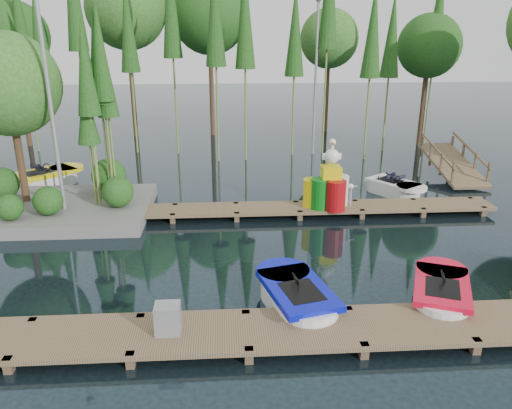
{
  "coord_description": "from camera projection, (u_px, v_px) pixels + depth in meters",
  "views": [
    {
      "loc": [
        -0.38,
        -12.83,
        5.81
      ],
      "look_at": [
        0.5,
        0.5,
        1.1
      ],
      "focal_mm": 35.0,
      "sensor_mm": 36.0,
      "label": 1
    }
  ],
  "objects": [
    {
      "name": "lamp_rear",
      "position": [
        316.0,
        64.0,
        23.22
      ],
      "size": [
        0.3,
        0.3,
        7.25
      ],
      "color": "gray",
      "rests_on": "ground"
    },
    {
      "name": "tree_screen",
      "position": [
        183.0,
        22.0,
        21.85
      ],
      "size": [
        34.42,
        18.53,
        10.31
      ],
      "color": "#47321E",
      "rests_on": "ground"
    },
    {
      "name": "drum_cluster",
      "position": [
        331.0,
        188.0,
        16.1
      ],
      "size": [
        1.31,
        1.2,
        2.26
      ],
      "color": "#0B6B14",
      "rests_on": "far_dock"
    },
    {
      "name": "boat_yellow_far",
      "position": [
        46.0,
        179.0,
        19.44
      ],
      "size": [
        2.99,
        2.95,
        1.45
      ],
      "rotation": [
        0.0,
        0.0,
        0.42
      ],
      "color": "white",
      "rests_on": "ground"
    },
    {
      "name": "far_dock",
      "position": [
        267.0,
        209.0,
        16.37
      ],
      "size": [
        15.0,
        1.2,
        0.5
      ],
      "color": "brown",
      "rests_on": "ground"
    },
    {
      "name": "ramp",
      "position": [
        452.0,
        163.0,
        20.51
      ],
      "size": [
        1.5,
        3.94,
        1.49
      ],
      "color": "brown",
      "rests_on": "ground"
    },
    {
      "name": "near_dock",
      "position": [
        247.0,
        332.0,
        9.72
      ],
      "size": [
        18.0,
        1.5,
        0.5
      ],
      "color": "brown",
      "rests_on": "ground"
    },
    {
      "name": "lamp_island",
      "position": [
        48.0,
        85.0,
        14.63
      ],
      "size": [
        0.3,
        0.3,
        7.25
      ],
      "color": "gray",
      "rests_on": "ground"
    },
    {
      "name": "seagull_post",
      "position": [
        351.0,
        191.0,
        16.35
      ],
      "size": [
        0.46,
        0.25,
        0.74
      ],
      "color": "gray",
      "rests_on": "far_dock"
    },
    {
      "name": "boat_white_far",
      "position": [
        394.0,
        188.0,
        18.49
      ],
      "size": [
        2.24,
        2.58,
        1.13
      ],
      "rotation": [
        0.0,
        0.0,
        -0.27
      ],
      "color": "white",
      "rests_on": "ground"
    },
    {
      "name": "ground_plane",
      "position": [
        239.0,
        248.0,
        14.03
      ],
      "size": [
        90.0,
        90.0,
        0.0
      ],
      "primitive_type": "plane",
      "color": "#1B2B33"
    },
    {
      "name": "boat_blue",
      "position": [
        297.0,
        298.0,
        10.87
      ],
      "size": [
        1.86,
        2.94,
        0.92
      ],
      "rotation": [
        0.0,
        0.0,
        0.25
      ],
      "color": "white",
      "rests_on": "ground"
    },
    {
      "name": "boat_red",
      "position": [
        441.0,
        294.0,
        11.07
      ],
      "size": [
        2.04,
        2.81,
        0.86
      ],
      "rotation": [
        0.0,
        0.0,
        -0.39
      ],
      "color": "white",
      "rests_on": "ground"
    },
    {
      "name": "island",
      "position": [
        35.0,
        117.0,
        15.68
      ],
      "size": [
        6.2,
        4.2,
        6.75
      ],
      "color": "slate",
      "rests_on": "ground"
    },
    {
      "name": "yellow_barrel",
      "position": [
        312.0,
        193.0,
        16.28
      ],
      "size": [
        0.61,
        0.61,
        0.92
      ],
      "primitive_type": "cylinder",
      "color": "yellow",
      "rests_on": "far_dock"
    },
    {
      "name": "utility_cabinet",
      "position": [
        168.0,
        319.0,
        9.5
      ],
      "size": [
        0.48,
        0.41,
        0.59
      ],
      "primitive_type": "cube",
      "color": "gray",
      "rests_on": "near_dock"
    }
  ]
}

